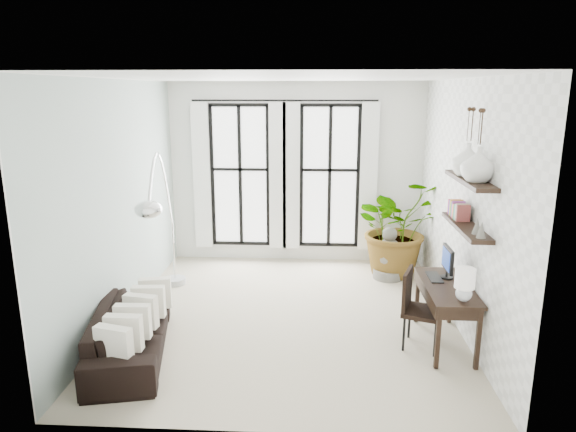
# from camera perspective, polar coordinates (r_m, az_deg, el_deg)

# --- Properties ---
(floor) EXTENTS (5.00, 5.00, 0.00)m
(floor) POSITION_cam_1_polar(r_m,az_deg,el_deg) (7.25, 0.06, -11.05)
(floor) COLOR #B4A98F
(floor) RESTS_ON ground
(ceiling) EXTENTS (5.00, 5.00, 0.00)m
(ceiling) POSITION_cam_1_polar(r_m,az_deg,el_deg) (6.58, 0.06, 15.12)
(ceiling) COLOR white
(ceiling) RESTS_ON wall_back
(wall_left) EXTENTS (0.00, 5.00, 5.00)m
(wall_left) POSITION_cam_1_polar(r_m,az_deg,el_deg) (7.21, -18.09, 1.53)
(wall_left) COLOR #A1B3AC
(wall_left) RESTS_ON floor
(wall_right) EXTENTS (0.00, 5.00, 5.00)m
(wall_right) POSITION_cam_1_polar(r_m,az_deg,el_deg) (6.99, 18.80, 1.10)
(wall_right) COLOR white
(wall_right) RESTS_ON floor
(wall_back) EXTENTS (4.50, 0.00, 4.50)m
(wall_back) POSITION_cam_1_polar(r_m,az_deg,el_deg) (9.19, 0.89, 4.73)
(wall_back) COLOR white
(wall_back) RESTS_ON floor
(windows) EXTENTS (3.26, 0.13, 2.65)m
(windows) POSITION_cam_1_polar(r_m,az_deg,el_deg) (9.14, -0.38, 4.43)
(windows) COLOR white
(windows) RESTS_ON wall_back
(wall_shelves) EXTENTS (0.25, 1.30, 0.60)m
(wall_shelves) POSITION_cam_1_polar(r_m,az_deg,el_deg) (6.31, 19.22, 0.95)
(wall_shelves) COLOR black
(wall_shelves) RESTS_ON wall_right
(sofa) EXTENTS (1.16, 2.09, 0.58)m
(sofa) POSITION_cam_1_polar(r_m,az_deg,el_deg) (6.43, -17.16, -12.27)
(sofa) COLOR black
(sofa) RESTS_ON floor
(throw_pillows) EXTENTS (0.40, 1.52, 0.40)m
(throw_pillows) POSITION_cam_1_polar(r_m,az_deg,el_deg) (6.31, -16.43, -10.62)
(throw_pillows) COLOR white
(throw_pillows) RESTS_ON sofa
(plant) EXTENTS (1.88, 1.77, 1.66)m
(plant) POSITION_cam_1_polar(r_m,az_deg,el_deg) (8.78, 12.03, -1.14)
(plant) COLOR #2D7228
(plant) RESTS_ON floor
(desk) EXTENTS (0.55, 1.30, 1.16)m
(desk) POSITION_cam_1_polar(r_m,az_deg,el_deg) (6.48, 17.32, -7.93)
(desk) COLOR black
(desk) RESTS_ON floor
(desk_chair) EXTENTS (0.58, 0.58, 0.96)m
(desk_chair) POSITION_cam_1_polar(r_m,az_deg,el_deg) (6.45, 14.04, -9.44)
(desk_chair) COLOR black
(desk_chair) RESTS_ON floor
(arc_lamp) EXTENTS (0.72, 2.58, 2.29)m
(arc_lamp) POSITION_cam_1_polar(r_m,az_deg,el_deg) (6.99, -14.00, 3.01)
(arc_lamp) COLOR silver
(arc_lamp) RESTS_ON floor
(buddha) EXTENTS (0.49, 0.49, 0.88)m
(buddha) POSITION_cam_1_polar(r_m,az_deg,el_deg) (8.66, 11.11, -4.47)
(buddha) COLOR slate
(buddha) RESTS_ON floor
(vase_a) EXTENTS (0.37, 0.37, 0.38)m
(vase_a) POSITION_cam_1_polar(r_m,az_deg,el_deg) (5.95, 20.38, 5.39)
(vase_a) COLOR white
(vase_a) RESTS_ON shelf_upper
(vase_b) EXTENTS (0.37, 0.37, 0.38)m
(vase_b) POSITION_cam_1_polar(r_m,az_deg,el_deg) (6.33, 19.33, 5.93)
(vase_b) COLOR white
(vase_b) RESTS_ON shelf_upper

